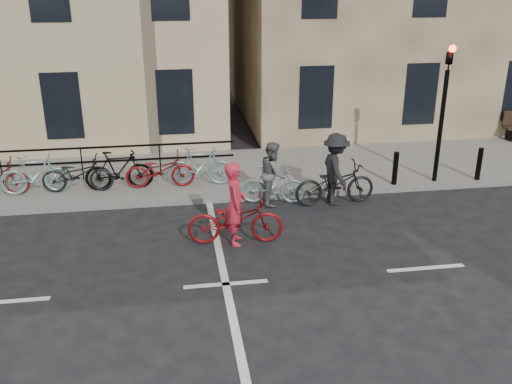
{
  "coord_description": "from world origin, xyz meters",
  "views": [
    {
      "loc": [
        -0.88,
        -9.36,
        5.58
      ],
      "look_at": [
        0.87,
        1.86,
        1.1
      ],
      "focal_mm": 40.0,
      "sensor_mm": 36.0,
      "label": 1
    }
  ],
  "objects": [
    {
      "name": "bollard_east",
      "position": [
        5.0,
        4.25,
        0.6
      ],
      "size": [
        0.14,
        0.14,
        0.9
      ],
      "primitive_type": "cylinder",
      "color": "black",
      "rests_on": "sidewalk"
    },
    {
      "name": "cyclist_pink",
      "position": [
        0.4,
        1.73,
        0.63
      ],
      "size": [
        2.11,
        0.88,
        1.83
      ],
      "rotation": [
        0.0,
        0.0,
        1.49
      ],
      "color": "maroon",
      "rests_on": "ground"
    },
    {
      "name": "cyclist_grey",
      "position": [
        1.6,
        3.8,
        0.65
      ],
      "size": [
        1.72,
        0.88,
        1.61
      ],
      "rotation": [
        0.0,
        0.0,
        1.38
      ],
      "color": "#7C9FA3",
      "rests_on": "ground"
    },
    {
      "name": "bollard_west",
      "position": [
        7.4,
        4.25,
        0.6
      ],
      "size": [
        0.14,
        0.14,
        0.9
      ],
      "primitive_type": "cylinder",
      "color": "black",
      "rests_on": "sidewalk"
    },
    {
      "name": "cyclist_dark",
      "position": [
        3.13,
        3.53,
        0.72
      ],
      "size": [
        2.1,
        1.22,
        1.83
      ],
      "rotation": [
        0.0,
        0.0,
        1.63
      ],
      "color": "black",
      "rests_on": "ground"
    },
    {
      "name": "ground",
      "position": [
        0.0,
        0.0,
        0.0
      ],
      "size": [
        120.0,
        120.0,
        0.0
      ],
      "primitive_type": "plane",
      "color": "black",
      "rests_on": "ground"
    },
    {
      "name": "parked_bikes",
      "position": [
        -3.87,
        5.04,
        0.65
      ],
      "size": [
        9.35,
        1.23,
        1.05
      ],
      "color": "black",
      "rests_on": "sidewalk"
    },
    {
      "name": "sidewalk",
      "position": [
        -4.0,
        6.0,
        0.07
      ],
      "size": [
        46.0,
        4.0,
        0.15
      ],
      "primitive_type": "cube",
      "color": "slate",
      "rests_on": "ground"
    },
    {
      "name": "traffic_light",
      "position": [
        6.2,
        4.34,
        2.45
      ],
      "size": [
        0.18,
        0.3,
        3.9
      ],
      "color": "black",
      "rests_on": "sidewalk"
    }
  ]
}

